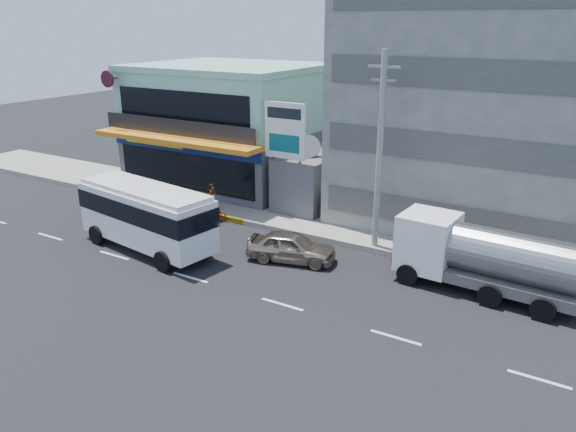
# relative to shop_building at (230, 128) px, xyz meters

# --- Properties ---
(ground) EXTENTS (120.00, 120.00, 0.00)m
(ground) POSITION_rel_shop_building_xyz_m (8.00, -13.95, -4.00)
(ground) COLOR black
(ground) RESTS_ON ground
(sidewalk) EXTENTS (70.00, 5.00, 0.30)m
(sidewalk) POSITION_rel_shop_building_xyz_m (13.00, -4.45, -3.85)
(sidewalk) COLOR gray
(sidewalk) RESTS_ON ground
(shop_building) EXTENTS (12.40, 11.70, 8.00)m
(shop_building) POSITION_rel_shop_building_xyz_m (0.00, 0.00, 0.00)
(shop_building) COLOR #414045
(shop_building) RESTS_ON ground
(concrete_building) EXTENTS (16.00, 12.00, 14.00)m
(concrete_building) POSITION_rel_shop_building_xyz_m (18.00, 1.05, 3.00)
(concrete_building) COLOR gray
(concrete_building) RESTS_ON ground
(gap_structure) EXTENTS (3.00, 6.00, 3.50)m
(gap_structure) POSITION_rel_shop_building_xyz_m (8.00, -1.95, -2.25)
(gap_structure) COLOR #414045
(gap_structure) RESTS_ON ground
(satellite_dish) EXTENTS (1.50, 1.50, 0.15)m
(satellite_dish) POSITION_rel_shop_building_xyz_m (8.00, -2.95, -0.42)
(satellite_dish) COLOR slate
(satellite_dish) RESTS_ON gap_structure
(billboard) EXTENTS (2.60, 0.18, 6.90)m
(billboard) POSITION_rel_shop_building_xyz_m (7.50, -4.75, 0.93)
(billboard) COLOR gray
(billboard) RESTS_ON ground
(utility_pole_near) EXTENTS (1.60, 0.30, 10.00)m
(utility_pole_near) POSITION_rel_shop_building_xyz_m (14.00, -6.55, 1.15)
(utility_pole_near) COLOR #999993
(utility_pole_near) RESTS_ON ground
(minibus) EXTENTS (8.33, 3.72, 3.37)m
(minibus) POSITION_rel_shop_building_xyz_m (3.95, -12.45, -1.99)
(minibus) COLOR white
(minibus) RESTS_ON ground
(sedan) EXTENTS (4.67, 2.79, 1.49)m
(sedan) POSITION_rel_shop_building_xyz_m (11.00, -9.87, -3.25)
(sedan) COLOR tan
(sedan) RESTS_ON ground
(tanker_truck) EXTENTS (7.96, 2.94, 3.09)m
(tanker_truck) POSITION_rel_shop_building_xyz_m (19.66, -8.48, -2.34)
(tanker_truck) COLOR white
(tanker_truck) RESTS_ON ground
(motorcycle_rider) EXTENTS (1.81, 0.82, 2.24)m
(motorcycle_rider) POSITION_rel_shop_building_xyz_m (4.00, -7.15, -3.26)
(motorcycle_rider) COLOR #560C13
(motorcycle_rider) RESTS_ON ground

